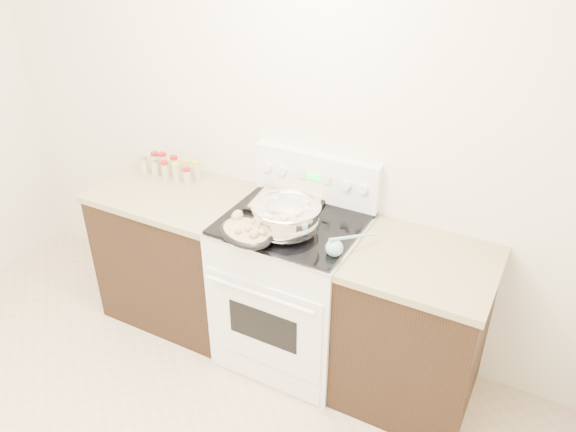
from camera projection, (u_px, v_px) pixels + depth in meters
The scene contains 9 objects.
counter_left at pixel (180, 253), 3.64m from camera, with size 0.93×0.67×0.92m.
counter_right at pixel (413, 330), 3.01m from camera, with size 0.73×0.67×0.92m.
kitchen_range at pixel (292, 287), 3.29m from camera, with size 0.78×0.73×1.22m.
mixing_bowl at pixel (286, 218), 2.91m from camera, with size 0.45×0.45×0.21m.
roasting_pan at pixel (246, 232), 2.87m from camera, with size 0.39×0.34×0.12m.
baking_sheet at pixel (285, 204), 3.18m from camera, with size 0.44×0.33×0.06m.
wooden_spoon at pixel (259, 225), 3.00m from camera, with size 0.21×0.19×0.04m.
blue_ladle at pixel (336, 247), 2.77m from camera, with size 0.18×0.27×0.11m.
spice_jars at pixel (169, 167), 3.55m from camera, with size 0.40×0.16×0.13m.
Camera 1 is at (1.56, -0.90, 2.51)m, focal length 35.00 mm.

